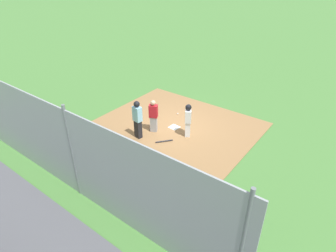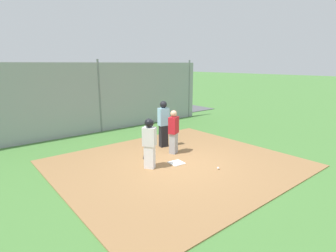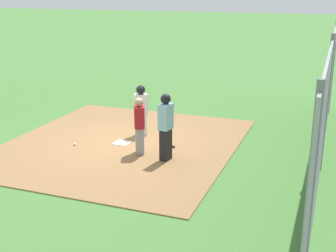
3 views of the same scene
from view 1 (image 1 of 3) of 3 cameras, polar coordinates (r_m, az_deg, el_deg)
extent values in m
plane|color=#477A38|center=(13.65, 1.23, -0.38)|extent=(140.00, 140.00, 0.00)
cube|color=olive|center=(13.65, 1.24, -0.33)|extent=(7.20, 6.40, 0.03)
cube|color=white|center=(13.63, 1.24, -0.24)|extent=(0.48, 0.48, 0.02)
cube|color=#9E9EA3|center=(13.20, -2.84, 0.41)|extent=(0.37, 0.33, 0.74)
cube|color=#B21923|center=(12.88, -2.91, 2.96)|extent=(0.46, 0.41, 0.58)
sphere|color=tan|center=(12.70, -2.96, 4.58)|extent=(0.23, 0.23, 0.23)
cube|color=black|center=(12.76, -5.91, -0.60)|extent=(0.33, 0.26, 0.84)
cube|color=#8CC1E0|center=(12.39, -6.09, 2.39)|extent=(0.42, 0.32, 0.66)
sphere|color=black|center=(12.18, -6.21, 4.32)|extent=(0.26, 0.26, 0.26)
cube|color=silver|center=(12.87, 3.89, -0.53)|extent=(0.35, 0.37, 0.71)
cube|color=silver|center=(12.55, 3.99, 1.98)|extent=(0.43, 0.46, 0.57)
sphere|color=tan|center=(12.37, 4.05, 3.59)|extent=(0.22, 0.22, 0.22)
sphere|color=black|center=(12.36, 4.05, 3.67)|extent=(0.27, 0.27, 0.27)
cylinder|color=black|center=(12.58, -0.77, -3.01)|extent=(0.52, 0.63, 0.06)
sphere|color=white|center=(14.79, 1.91, 2.48)|extent=(0.07, 0.07, 0.07)
cube|color=#93999E|center=(9.61, -18.23, -5.41)|extent=(12.00, 0.05, 3.20)
cylinder|color=slate|center=(9.57, -18.30, -5.05)|extent=(0.10, 0.10, 3.35)
cylinder|color=slate|center=(6.79, 14.34, -22.31)|extent=(0.10, 0.10, 3.35)
camera|label=2|loc=(16.13, 31.23, 12.40)|focal=28.40mm
camera|label=3|loc=(18.62, -41.87, 15.02)|focal=48.66mm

